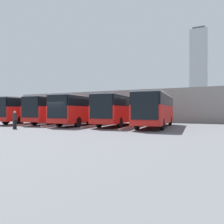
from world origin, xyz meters
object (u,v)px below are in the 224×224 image
bus_3 (59,109)px  pedestrian (15,119)px  bus_1 (120,109)px  bus_0 (156,109)px  bus_2 (83,109)px  bus_4 (31,110)px

bus_3 → pedestrian: size_ratio=6.55×
bus_1 → bus_3: same height
bus_1 → pedestrian: size_ratio=6.55×
bus_0 → bus_2: size_ratio=1.00×
bus_1 → bus_2: 4.34m
bus_3 → bus_2: bearing=165.2°
bus_2 → pedestrian: bearing=64.6°
bus_2 → bus_0: bearing=176.4°
bus_0 → bus_2: same height
bus_1 → bus_2: (4.24, 0.89, 0.00)m
bus_1 → bus_4: 12.74m
bus_1 → bus_2: bearing=6.8°
bus_1 → pedestrian: bearing=44.7°
bus_3 → pedestrian: 8.24m
bus_4 → bus_2: bearing=173.1°
bus_1 → bus_4: (12.73, 0.64, 0.00)m
bus_2 → bus_3: size_ratio=1.00×
bus_1 → bus_3: size_ratio=1.00×
bus_0 → bus_4: bearing=-5.2°
bus_3 → pedestrian: bus_3 is taller
bus_1 → bus_4: bearing=-2.2°
bus_0 → bus_1: size_ratio=1.00×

